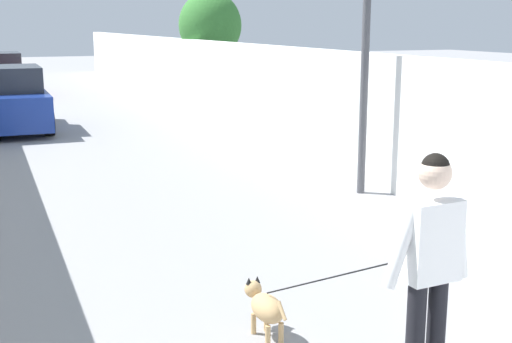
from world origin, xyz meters
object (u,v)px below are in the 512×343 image
at_px(tree_right_near, 210,26).
at_px(dog, 266,306).
at_px(lamp_post, 367,10).
at_px(car_near, 9,101).
at_px(person_skateboarder, 430,254).

relative_size(tree_right_near, dog, 2.23).
xyz_separation_m(lamp_post, car_near, (8.56, 4.69, -2.02)).
bearing_deg(car_near, lamp_post, -151.28).
distance_m(tree_right_near, car_near, 6.76).
xyz_separation_m(tree_right_near, dog, (-15.14, 4.54, -2.18)).
relative_size(tree_right_near, lamp_post, 0.88).
bearing_deg(lamp_post, tree_right_near, -6.58).
relative_size(tree_right_near, car_near, 0.91).
bearing_deg(tree_right_near, person_skateboarder, 166.69).
bearing_deg(person_skateboarder, car_near, 8.67).
relative_size(person_skateboarder, dog, 1.05).
distance_m(tree_right_near, dog, 15.95).
height_order(lamp_post, dog, lamp_post).
relative_size(person_skateboarder, car_near, 0.43).
distance_m(person_skateboarder, dog, 1.61).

